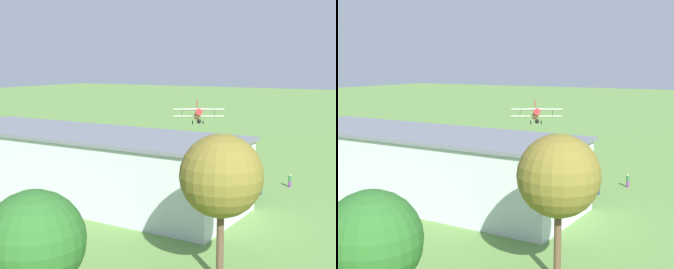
# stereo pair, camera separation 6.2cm
# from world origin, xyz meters

# --- Properties ---
(ground_plane) EXTENTS (400.00, 400.00, 0.00)m
(ground_plane) POSITION_xyz_m (0.00, 0.00, 0.00)
(ground_plane) COLOR #608C42
(hangar) EXTENTS (36.71, 12.66, 7.44)m
(hangar) POSITION_xyz_m (2.85, 36.66, 3.73)
(hangar) COLOR silver
(hangar) RESTS_ON ground_plane
(biplane) EXTENTS (8.78, 7.46, 4.25)m
(biplane) POSITION_xyz_m (6.73, -0.13, 5.67)
(biplane) COLOR #B21E1E
(car_blue) EXTENTS (2.22, 4.07, 1.70)m
(car_blue) POSITION_xyz_m (23.14, 27.89, 0.87)
(car_blue) COLOR #23389E
(car_blue) RESTS_ON ground_plane
(person_by_parked_cars) EXTENTS (0.45, 0.45, 1.73)m
(person_by_parked_cars) POSITION_xyz_m (14.97, 20.89, 0.86)
(person_by_parked_cars) COLOR orange
(person_by_parked_cars) RESTS_ON ground_plane
(person_near_hangar_door) EXTENTS (0.54, 0.54, 1.62)m
(person_near_hangar_door) POSITION_xyz_m (-13.93, 25.80, 0.80)
(person_near_hangar_door) COLOR navy
(person_near_hangar_door) RESTS_ON ground_plane
(person_crossing_taxiway) EXTENTS (0.54, 0.54, 1.60)m
(person_crossing_taxiway) POSITION_xyz_m (-12.39, 23.74, 0.79)
(person_crossing_taxiway) COLOR #3F3F47
(person_crossing_taxiway) RESTS_ON ground_plane
(person_at_fence_line) EXTENTS (0.49, 0.49, 1.56)m
(person_at_fence_line) POSITION_xyz_m (-15.89, 20.88, 0.77)
(person_at_fence_line) COLOR #72338C
(person_at_fence_line) RESTS_ON ground_plane
(tree_behind_hangar_left) EXTENTS (5.59, 5.59, 10.15)m
(tree_behind_hangar_left) POSITION_xyz_m (-18.68, 48.12, 7.32)
(tree_behind_hangar_left) COLOR brown
(tree_behind_hangar_left) RESTS_ON ground_plane
(tree_behind_hangar_right) EXTENTS (5.33, 5.33, 8.29)m
(tree_behind_hangar_right) POSITION_xyz_m (-13.22, 59.45, 5.60)
(tree_behind_hangar_right) COLOR brown
(tree_behind_hangar_right) RESTS_ON ground_plane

